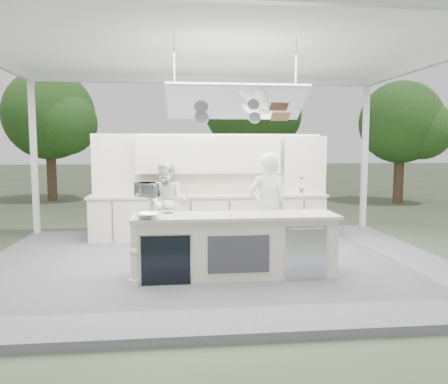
{
  "coord_description": "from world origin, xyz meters",
  "views": [
    {
      "loc": [
        -0.67,
        -7.39,
        2.1
      ],
      "look_at": [
        0.16,
        0.4,
        1.28
      ],
      "focal_mm": 35.0,
      "sensor_mm": 36.0,
      "label": 1
    }
  ],
  "objects": [
    {
      "name": "ground",
      "position": [
        0.0,
        0.0,
        0.0
      ],
      "size": [
        90.0,
        90.0,
        0.0
      ],
      "primitive_type": "plane",
      "color": "#475238",
      "rests_on": "ground"
    },
    {
      "name": "stage_deck",
      "position": [
        0.0,
        0.0,
        0.06
      ],
      "size": [
        8.0,
        6.0,
        0.12
      ],
      "primitive_type": "cube",
      "color": "slate",
      "rests_on": "ground"
    },
    {
      "name": "tent",
      "position": [
        0.0,
        -0.01,
        3.71
      ],
      "size": [
        8.2,
        6.2,
        3.86
      ],
      "color": "white",
      "rests_on": "ground"
    },
    {
      "name": "demo_island",
      "position": [
        0.18,
        -0.91,
        0.6
      ],
      "size": [
        3.1,
        0.79,
        0.95
      ],
      "color": "beige",
      "rests_on": "stage_deck"
    },
    {
      "name": "back_counter",
      "position": [
        0.0,
        1.9,
        0.6
      ],
      "size": [
        5.08,
        0.72,
        0.95
      ],
      "color": "beige",
      "rests_on": "stage_deck"
    },
    {
      "name": "back_wall_unit",
      "position": [
        0.44,
        2.11,
        1.57
      ],
      "size": [
        5.05,
        0.48,
        2.25
      ],
      "color": "beige",
      "rests_on": "stage_deck"
    },
    {
      "name": "tree_cluster",
      "position": [
        -0.16,
        9.77,
        3.29
      ],
      "size": [
        19.55,
        9.4,
        5.85
      ],
      "color": "#4E3327",
      "rests_on": "ground"
    },
    {
      "name": "head_chef",
      "position": [
        0.83,
        -0.18,
        1.05
      ],
      "size": [
        0.77,
        0.6,
        1.87
      ],
      "primitive_type": "imported",
      "rotation": [
        0.0,
        0.0,
        3.38
      ],
      "color": "white",
      "rests_on": "stage_deck"
    },
    {
      "name": "sous_chef",
      "position": [
        -0.87,
        1.55,
        0.96
      ],
      "size": [
        0.97,
        0.85,
        1.69
      ],
      "primitive_type": "imported",
      "rotation": [
        0.0,
        0.0,
        -0.29
      ],
      "color": "silver",
      "rests_on": "stage_deck"
    },
    {
      "name": "toaster_oven",
      "position": [
        -1.27,
        1.7,
        1.21
      ],
      "size": [
        0.61,
        0.53,
        0.28
      ],
      "primitive_type": "imported",
      "rotation": [
        0.0,
        0.0,
        -0.44
      ],
      "color": "silver",
      "rests_on": "back_counter"
    },
    {
      "name": "bowl_large",
      "position": [
        -1.1,
        -1.15,
        1.11
      ],
      "size": [
        0.42,
        0.42,
        0.08
      ],
      "primitive_type": "imported",
      "rotation": [
        0.0,
        0.0,
        -0.32
      ],
      "color": "silver",
      "rests_on": "demo_island"
    },
    {
      "name": "bowl_small",
      "position": [
        -0.83,
        -0.65,
        1.1
      ],
      "size": [
        0.21,
        0.21,
        0.06
      ],
      "primitive_type": "imported",
      "rotation": [
        0.0,
        0.0,
        0.02
      ],
      "color": "#BABEC2",
      "rests_on": "demo_island"
    }
  ]
}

